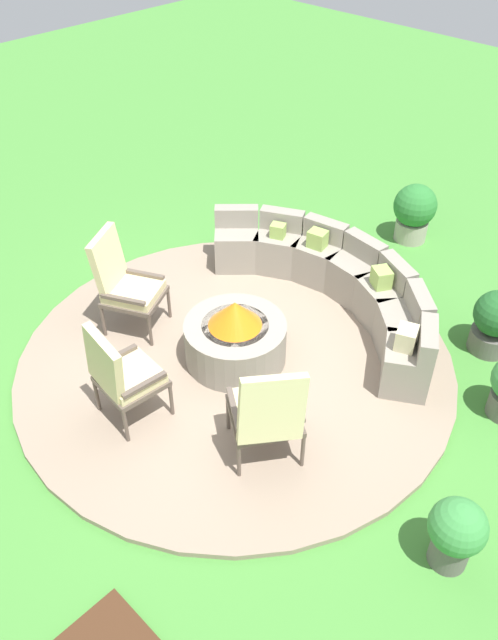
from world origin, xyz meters
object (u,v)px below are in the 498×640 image
curved_stone_bench (337,283)px  potted_plant_0 (456,532)px  lounge_chair_front_left (124,282)px  lounge_chair_back_left (267,411)px  fire_pit (235,337)px  lounge_chair_front_right (121,373)px  potted_plant_3 (414,211)px  potted_plant_1 (496,321)px

curved_stone_bench → potted_plant_0: (2.59, -1.87, 0.01)m
lounge_chair_front_left → lounge_chair_back_left: lounge_chair_front_left is taller
fire_pit → lounge_chair_front_left: bearing=-160.8°
lounge_chair_front_right → potted_plant_3: (0.12, 4.61, -0.19)m
potted_plant_3 → potted_plant_1: bearing=-35.2°
curved_stone_bench → fire_pit: bearing=-97.3°
lounge_chair_front_right → potted_plant_3: 4.62m
curved_stone_bench → lounge_chair_front_right: bearing=-97.1°
curved_stone_bench → lounge_chair_front_left: size_ratio=2.91×
fire_pit → potted_plant_3: bearing=90.6°
lounge_chair_front_right → lounge_chair_back_left: bearing=29.9°
potted_plant_3 → lounge_chair_front_right: bearing=-91.5°
lounge_chair_front_left → potted_plant_0: size_ratio=1.71×
lounge_chair_front_left → potted_plant_0: 4.01m
curved_stone_bench → lounge_chair_back_left: lounge_chair_back_left is taller
lounge_chair_front_right → curved_stone_bench: bearing=87.8°
curved_stone_bench → potted_plant_3: size_ratio=4.26×
curved_stone_bench → potted_plant_3: 1.91m
fire_pit → lounge_chair_back_left: lounge_chair_back_left is taller
curved_stone_bench → potted_plant_0: 3.19m
fire_pit → potted_plant_1: fire_pit is taller
fire_pit → potted_plant_0: bearing=-9.1°
lounge_chair_front_right → potted_plant_1: 3.86m
fire_pit → potted_plant_3: fire_pit is taller
fire_pit → potted_plant_3: size_ratio=1.34×
curved_stone_bench → lounge_chair_front_left: bearing=-127.3°
curved_stone_bench → potted_plant_1: 1.72m
lounge_chair_front_left → lounge_chair_back_left: 2.34m
fire_pit → potted_plant_0: (2.77, -0.45, 0.04)m
fire_pit → curved_stone_bench: size_ratio=0.31×
potted_plant_0 → potted_plant_1: bearing=111.5°
curved_stone_bench → lounge_chair_front_right: size_ratio=3.03×
lounge_chair_front_left → lounge_chair_front_right: size_ratio=1.04×
lounge_chair_front_left → potted_plant_1: 3.91m
fire_pit → potted_plant_0: 2.80m
curved_stone_bench → lounge_chair_front_left: lounge_chair_front_left is taller
lounge_chair_back_left → lounge_chair_front_left: bearing=118.0°
potted_plant_0 → lounge_chair_front_right: bearing=-164.0°
fire_pit → lounge_chair_front_left: lounge_chair_front_left is taller
potted_plant_3 → fire_pit: bearing=-89.4°
lounge_chair_back_left → potted_plant_0: 1.71m
lounge_chair_back_left → potted_plant_3: bearing=50.3°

